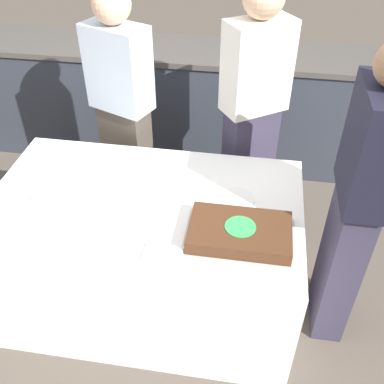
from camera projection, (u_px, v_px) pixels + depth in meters
ground_plane at (151, 293)px, 2.74m from camera, size 14.00×14.00×0.00m
back_counter at (192, 104)px, 3.65m from camera, size 4.40×0.58×0.92m
dining_table at (148, 252)px, 2.51m from camera, size 1.61×0.99×0.73m
cake at (240, 233)px, 2.06m from camera, size 0.51×0.33×0.07m
plate_stack at (54, 190)px, 2.31m from camera, size 0.23×0.23×0.06m
side_plate_near_cake at (237, 199)px, 2.30m from camera, size 0.18×0.18×0.00m
utensil_pile at (163, 255)px, 1.99m from camera, size 0.17×0.11×0.02m
person_cutting_cake at (252, 116)px, 2.68m from camera, size 0.41×0.37×1.66m
person_seated_right at (356, 207)px, 2.09m from camera, size 0.20×0.39×1.63m
person_standing_back at (123, 112)px, 2.80m from camera, size 0.42×0.33×1.59m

